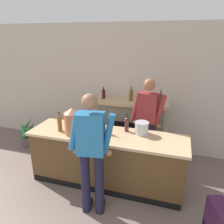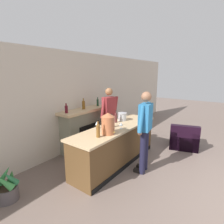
{
  "view_description": "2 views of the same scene",
  "coord_description": "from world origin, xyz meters",
  "px_view_note": "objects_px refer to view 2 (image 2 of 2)",
  "views": [
    {
      "loc": [
        0.99,
        -0.08,
        2.46
      ],
      "look_at": [
        -0.1,
        3.43,
        1.19
      ],
      "focal_mm": 35.0,
      "sensor_mm": 36.0,
      "label": 1
    },
    {
      "loc": [
        -3.36,
        0.79,
        2.17
      ],
      "look_at": [
        0.14,
        3.33,
        1.21
      ],
      "focal_mm": 28.0,
      "sensor_mm": 36.0,
      "label": 2
    }
  ],
  "objects_px": {
    "wine_bottle_merlot_tall": "(116,117)",
    "wine_glass_near_bucket": "(121,124)",
    "person_customer": "(145,129)",
    "ice_bucket_steel": "(122,117)",
    "potted_plant_corner": "(6,186)",
    "wine_bottle_rose_blush": "(98,130)",
    "fireplace_stone": "(84,129)",
    "wine_glass_by_dispenser": "(97,123)",
    "armchair_black": "(184,139)",
    "copper_dispenser": "(108,123)",
    "wine_bottle_cabernet_heavy": "(112,121)",
    "wine_glass_front_right": "(108,124)",
    "person_bartender": "(109,116)"
  },
  "relations": [
    {
      "from": "ice_bucket_steel",
      "to": "wine_glass_near_bucket",
      "type": "height_order",
      "value": "ice_bucket_steel"
    },
    {
      "from": "wine_bottle_merlot_tall",
      "to": "wine_glass_by_dispenser",
      "type": "relative_size",
      "value": 1.86
    },
    {
      "from": "person_customer",
      "to": "wine_bottle_merlot_tall",
      "type": "height_order",
      "value": "person_customer"
    },
    {
      "from": "potted_plant_corner",
      "to": "wine_bottle_rose_blush",
      "type": "height_order",
      "value": "wine_bottle_rose_blush"
    },
    {
      "from": "copper_dispenser",
      "to": "person_bartender",
      "type": "bearing_deg",
      "value": 35.89
    },
    {
      "from": "wine_glass_front_right",
      "to": "fireplace_stone",
      "type": "bearing_deg",
      "value": 71.37
    },
    {
      "from": "copper_dispenser",
      "to": "wine_glass_front_right",
      "type": "bearing_deg",
      "value": 36.09
    },
    {
      "from": "wine_glass_near_bucket",
      "to": "wine_bottle_cabernet_heavy",
      "type": "bearing_deg",
      "value": 97.96
    },
    {
      "from": "copper_dispenser",
      "to": "wine_glass_near_bucket",
      "type": "height_order",
      "value": "copper_dispenser"
    },
    {
      "from": "fireplace_stone",
      "to": "person_bartender",
      "type": "xyz_separation_m",
      "value": [
        0.43,
        -0.58,
        0.38
      ]
    },
    {
      "from": "wine_bottle_merlot_tall",
      "to": "armchair_black",
      "type": "bearing_deg",
      "value": -38.95
    },
    {
      "from": "potted_plant_corner",
      "to": "wine_bottle_merlot_tall",
      "type": "bearing_deg",
      "value": -12.59
    },
    {
      "from": "wine_glass_front_right",
      "to": "wine_bottle_rose_blush",
      "type": "bearing_deg",
      "value": -163.56
    },
    {
      "from": "person_customer",
      "to": "ice_bucket_steel",
      "type": "xyz_separation_m",
      "value": [
        0.52,
        0.91,
        0.03
      ]
    },
    {
      "from": "potted_plant_corner",
      "to": "wine_bottle_merlot_tall",
      "type": "height_order",
      "value": "wine_bottle_merlot_tall"
    },
    {
      "from": "wine_bottle_rose_blush",
      "to": "wine_bottle_merlot_tall",
      "type": "relative_size",
      "value": 1.1
    },
    {
      "from": "copper_dispenser",
      "to": "wine_glass_front_right",
      "type": "relative_size",
      "value": 2.83
    },
    {
      "from": "fireplace_stone",
      "to": "wine_bottle_rose_blush",
      "type": "distance_m",
      "value": 1.71
    },
    {
      "from": "person_customer",
      "to": "wine_glass_front_right",
      "type": "relative_size",
      "value": 11.25
    },
    {
      "from": "wine_glass_by_dispenser",
      "to": "wine_glass_front_right",
      "type": "bearing_deg",
      "value": -59.13
    },
    {
      "from": "wine_bottle_rose_blush",
      "to": "wine_bottle_merlot_tall",
      "type": "xyz_separation_m",
      "value": [
        1.09,
        0.33,
        -0.01
      ]
    },
    {
      "from": "fireplace_stone",
      "to": "wine_bottle_merlot_tall",
      "type": "height_order",
      "value": "fireplace_stone"
    },
    {
      "from": "armchair_black",
      "to": "wine_bottle_cabernet_heavy",
      "type": "relative_size",
      "value": 3.03
    },
    {
      "from": "wine_bottle_cabernet_heavy",
      "to": "wine_bottle_merlot_tall",
      "type": "relative_size",
      "value": 1.02
    },
    {
      "from": "potted_plant_corner",
      "to": "person_customer",
      "type": "bearing_deg",
      "value": -33.74
    },
    {
      "from": "wine_glass_by_dispenser",
      "to": "wine_glass_front_right",
      "type": "distance_m",
      "value": 0.26
    },
    {
      "from": "potted_plant_corner",
      "to": "person_bartender",
      "type": "bearing_deg",
      "value": -2.64
    },
    {
      "from": "armchair_black",
      "to": "person_customer",
      "type": "bearing_deg",
      "value": 168.54
    },
    {
      "from": "potted_plant_corner",
      "to": "copper_dispenser",
      "type": "height_order",
      "value": "copper_dispenser"
    },
    {
      "from": "potted_plant_corner",
      "to": "wine_bottle_cabernet_heavy",
      "type": "distance_m",
      "value": 2.36
    },
    {
      "from": "potted_plant_corner",
      "to": "wine_bottle_rose_blush",
      "type": "distance_m",
      "value": 1.86
    },
    {
      "from": "copper_dispenser",
      "to": "wine_bottle_cabernet_heavy",
      "type": "bearing_deg",
      "value": 26.86
    },
    {
      "from": "wine_bottle_merlot_tall",
      "to": "wine_glass_near_bucket",
      "type": "xyz_separation_m",
      "value": [
        -0.37,
        -0.4,
        -0.03
      ]
    },
    {
      "from": "person_customer",
      "to": "wine_glass_by_dispenser",
      "type": "relative_size",
      "value": 10.74
    },
    {
      "from": "wine_bottle_cabernet_heavy",
      "to": "wine_glass_near_bucket",
      "type": "distance_m",
      "value": 0.24
    },
    {
      "from": "fireplace_stone",
      "to": "potted_plant_corner",
      "type": "height_order",
      "value": "fireplace_stone"
    },
    {
      "from": "wine_bottle_merlot_tall",
      "to": "wine_glass_near_bucket",
      "type": "height_order",
      "value": "wine_bottle_merlot_tall"
    },
    {
      "from": "fireplace_stone",
      "to": "wine_glass_near_bucket",
      "type": "height_order",
      "value": "fireplace_stone"
    },
    {
      "from": "wine_glass_near_bucket",
      "to": "copper_dispenser",
      "type": "bearing_deg",
      "value": 176.29
    },
    {
      "from": "wine_bottle_merlot_tall",
      "to": "wine_glass_front_right",
      "type": "relative_size",
      "value": 1.95
    },
    {
      "from": "potted_plant_corner",
      "to": "person_customer",
      "type": "distance_m",
      "value": 2.79
    },
    {
      "from": "wine_bottle_cabernet_heavy",
      "to": "wine_glass_near_bucket",
      "type": "xyz_separation_m",
      "value": [
        0.03,
        -0.24,
        -0.03
      ]
    },
    {
      "from": "wine_bottle_merlot_tall",
      "to": "wine_glass_front_right",
      "type": "distance_m",
      "value": 0.57
    },
    {
      "from": "fireplace_stone",
      "to": "wine_bottle_merlot_tall",
      "type": "bearing_deg",
      "value": -81.9
    },
    {
      "from": "potted_plant_corner",
      "to": "ice_bucket_steel",
      "type": "distance_m",
      "value": 2.92
    },
    {
      "from": "armchair_black",
      "to": "wine_bottle_merlot_tall",
      "type": "xyz_separation_m",
      "value": [
        -1.64,
        1.32,
        0.81
      ]
    },
    {
      "from": "person_customer",
      "to": "wine_glass_front_right",
      "type": "distance_m",
      "value": 0.82
    },
    {
      "from": "wine_bottle_rose_blush",
      "to": "wine_glass_by_dispenser",
      "type": "height_order",
      "value": "wine_bottle_rose_blush"
    },
    {
      "from": "fireplace_stone",
      "to": "wine_glass_by_dispenser",
      "type": "height_order",
      "value": "fireplace_stone"
    },
    {
      "from": "copper_dispenser",
      "to": "wine_bottle_merlot_tall",
      "type": "distance_m",
      "value": 0.9
    }
  ]
}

